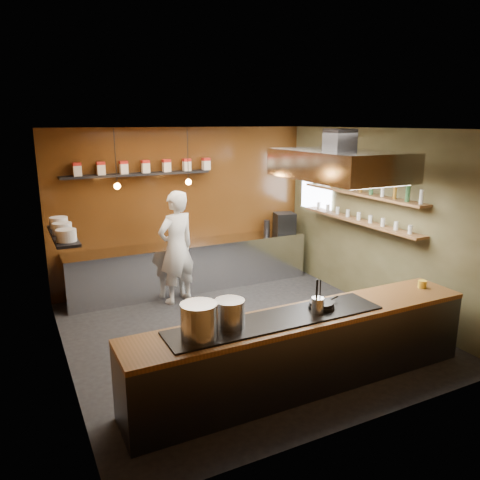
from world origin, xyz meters
TOP-DOWN VIEW (x-y plane):
  - floor at (0.00, 0.00)m, footprint 5.00×5.00m
  - back_wall at (0.00, 2.50)m, footprint 5.00×0.00m
  - left_wall at (-2.50, 0.00)m, footprint 0.00×5.00m
  - right_wall at (2.50, 0.00)m, footprint 0.00×5.00m
  - ceiling at (0.00, 0.00)m, footprint 5.00×5.00m
  - window_pane at (2.45, 1.70)m, footprint 0.00×1.00m
  - prep_counter at (0.00, 2.17)m, footprint 4.60×0.65m
  - pass_counter at (-0.00, -1.60)m, footprint 4.40×0.72m
  - tin_shelf at (-0.90, 2.36)m, footprint 2.60×0.26m
  - plate_shelf at (-2.34, 1.00)m, footprint 0.30×1.40m
  - bottle_shelf_upper at (2.34, 0.30)m, footprint 0.26×2.80m
  - bottle_shelf_lower at (2.34, 0.30)m, footprint 0.26×2.80m
  - extractor_hood at (1.30, -0.40)m, footprint 1.20×2.00m
  - pendant_left at (-1.40, 1.70)m, footprint 0.10×0.10m
  - pendant_right at (-0.20, 1.70)m, footprint 0.10×0.10m
  - storage_tins at (-0.75, 2.36)m, footprint 2.43×0.13m
  - plate_stacks at (-2.34, 1.00)m, footprint 0.26×1.16m
  - bottles at (2.34, 0.30)m, footprint 0.06×2.66m
  - wine_glasses at (2.34, 0.30)m, footprint 0.07×2.37m
  - stockpot_large at (-1.36, -1.65)m, footprint 0.50×0.50m
  - stockpot_small at (-0.97, -1.55)m, footprint 0.42×0.42m
  - utensil_crock at (0.10, -1.67)m, footprint 0.16×0.16m
  - frying_pan at (0.23, -1.57)m, footprint 0.47×0.31m
  - butter_jar at (1.90, -1.55)m, footprint 0.14×0.14m
  - espresso_machine at (2.03, 2.17)m, footprint 0.47×0.46m
  - chef at (-0.46, 1.67)m, footprint 0.83×0.68m

SIDE VIEW (x-z plane):
  - floor at x=0.00m, z-range 0.00..0.00m
  - prep_counter at x=0.00m, z-range 0.00..0.90m
  - pass_counter at x=0.00m, z-range 0.00..0.94m
  - butter_jar at x=1.90m, z-range 0.92..1.02m
  - frying_pan at x=0.23m, z-range 0.94..1.02m
  - chef at x=-0.46m, z-range 0.00..1.97m
  - utensil_crock at x=0.10m, z-range 0.94..1.13m
  - stockpot_small at x=-0.97m, z-range 0.94..1.25m
  - espresso_machine at x=2.03m, z-range 0.90..1.29m
  - stockpot_large at x=-1.36m, z-range 0.94..1.31m
  - bottle_shelf_lower at x=2.34m, z-range 1.43..1.47m
  - back_wall at x=0.00m, z-range -1.00..4.00m
  - left_wall at x=-2.50m, z-range -1.00..4.00m
  - right_wall at x=2.50m, z-range -1.00..4.00m
  - wine_glasses at x=2.34m, z-range 1.47..1.60m
  - plate_shelf at x=-2.34m, z-range 1.53..1.57m
  - plate_stacks at x=-2.34m, z-range 1.57..1.73m
  - window_pane at x=2.45m, z-range 1.40..2.40m
  - bottle_shelf_upper at x=2.34m, z-range 1.90..1.94m
  - bottles at x=2.34m, z-range 1.94..2.18m
  - pendant_left at x=-1.40m, z-range 1.68..2.63m
  - pendant_right at x=-0.20m, z-range 1.68..2.63m
  - tin_shelf at x=-0.90m, z-range 2.18..2.22m
  - storage_tins at x=-0.75m, z-range 2.22..2.44m
  - extractor_hood at x=1.30m, z-range 2.15..2.87m
  - ceiling at x=0.00m, z-range 3.00..3.00m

